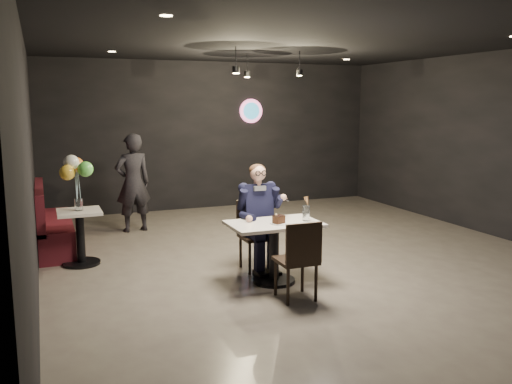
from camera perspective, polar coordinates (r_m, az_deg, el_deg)
name	(u,v)px	position (r m, az deg, el deg)	size (l,w,h in m)	color
floor	(316,265)	(7.46, 6.34, -7.66)	(9.00, 9.00, 0.00)	slate
wall_sign	(251,111)	(11.53, -0.53, 8.52)	(0.50, 0.06, 0.50)	pink
pendant_lights	(260,58)	(8.97, 0.47, 13.88)	(1.40, 1.20, 0.36)	black
main_table	(274,252)	(6.65, 1.91, -6.37)	(1.10, 0.70, 0.75)	white
chair_far	(257,235)	(7.12, 0.12, -4.60)	(0.42, 0.46, 0.92)	black
chair_near	(296,259)	(6.10, 4.20, -7.02)	(0.42, 0.46, 0.92)	black
seated_man	(257,216)	(7.06, 0.12, -2.55)	(0.60, 0.80, 1.44)	black
dessert_plate	(279,223)	(6.48, 2.46, -3.32)	(0.22, 0.22, 0.01)	white
cake_slice	(279,220)	(6.45, 2.41, -2.92)	(0.12, 0.10, 0.09)	black
mint_leaf	(282,216)	(6.47, 2.77, -2.55)	(0.07, 0.04, 0.01)	green
sundae_glass	(306,213)	(6.65, 5.29, -2.23)	(0.09, 0.09, 0.19)	silver
wafer_cone	(307,201)	(6.63, 5.39, -1.00)	(0.06, 0.06, 0.12)	#C07F4E
booth_bench	(54,217)	(8.67, -20.48, -2.48)	(0.49, 1.94, 0.97)	#460F13
side_table	(81,239)	(7.73, -17.98, -4.73)	(0.57, 0.57, 0.71)	white
balloon_vase	(79,204)	(7.63, -18.16, -1.25)	(0.11, 0.11, 0.16)	silver
balloon_bunch	(77,177)	(7.57, -18.31, 1.55)	(0.37, 0.37, 0.62)	yellow
passerby	(133,183)	(9.40, -12.82, 0.95)	(0.61, 0.40, 1.67)	black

